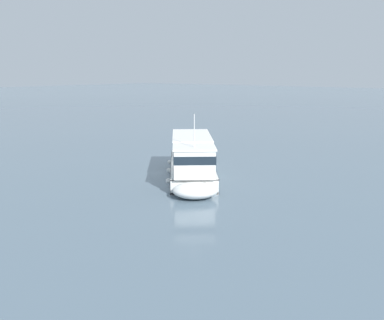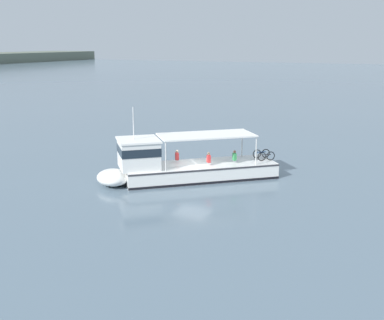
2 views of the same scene
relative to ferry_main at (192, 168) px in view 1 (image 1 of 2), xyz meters
name	(u,v)px [view 1 (image 1 of 2)]	position (x,y,z in m)	size (l,w,h in m)	color
ground_plane	(192,178)	(0.65, -0.81, -1.02)	(400.00, 400.00, 0.00)	slate
ferry_main	(192,168)	(0.00, 0.00, 0.00)	(10.58, 11.69, 5.32)	white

